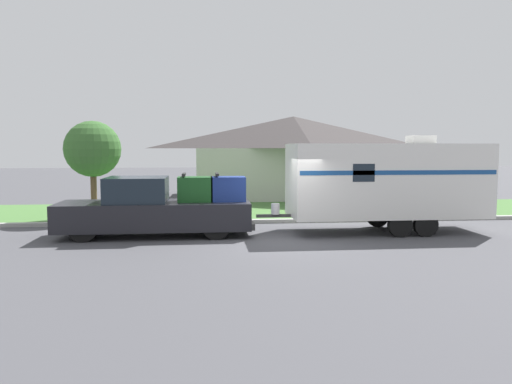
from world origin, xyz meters
name	(u,v)px	position (x,y,z in m)	size (l,w,h in m)	color
ground_plane	(282,241)	(0.00, 0.00, 0.00)	(120.00, 120.00, 0.00)	#47474C
curb_strip	(267,221)	(0.00, 3.75, 0.07)	(80.00, 0.30, 0.14)	#999993
lawn_strip	(257,211)	(0.00, 7.40, 0.01)	(80.00, 7.00, 0.03)	#477538
house_across_street	(293,155)	(2.94, 14.46, 2.45)	(12.31, 7.75, 4.73)	#B2B2A8
pickup_truck	(157,208)	(-3.89, 1.33, 0.89)	(6.22, 2.04, 2.03)	black
travel_trailer	(386,180)	(3.76, 1.33, 1.75)	(7.69, 2.38, 3.27)	black
mailbox	(438,194)	(7.09, 4.38, 1.00)	(0.48, 0.20, 1.30)	brown
tree_in_yard	(93,149)	(-6.77, 5.54, 2.79)	(2.23, 2.23, 3.93)	brown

